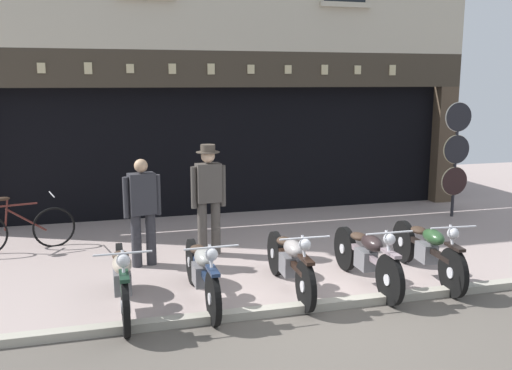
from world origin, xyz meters
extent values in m
cube|color=#A4918C|center=(0.00, 5.00, -0.04)|extent=(22.33, 10.00, 0.08)
cube|color=#A8A293|center=(0.00, 0.08, 0.01)|extent=(22.33, 0.16, 0.18)
cube|color=black|center=(0.00, 7.30, 1.30)|extent=(9.50, 4.00, 2.60)
cube|color=#4C3D2D|center=(4.94, 5.18, 1.30)|extent=(0.44, 0.36, 2.60)
cube|color=black|center=(0.00, 5.55, 1.43)|extent=(9.09, 0.03, 2.18)
cube|color=#382F25|center=(0.00, 5.12, 2.95)|extent=(10.33, 0.24, 0.70)
cube|color=#C6B789|center=(-3.49, 4.99, 2.95)|extent=(0.14, 0.03, 0.19)
cube|color=#C6B789|center=(-2.69, 4.99, 2.95)|extent=(0.14, 0.03, 0.21)
cube|color=#C6B789|center=(-1.94, 4.99, 2.95)|extent=(0.14, 0.03, 0.17)
cube|color=#C6B789|center=(-1.16, 4.99, 2.95)|extent=(0.14, 0.03, 0.19)
cube|color=#C6B789|center=(-0.41, 4.99, 2.95)|extent=(0.14, 0.03, 0.21)
cube|color=#C6B789|center=(0.39, 4.99, 2.95)|extent=(0.14, 0.03, 0.18)
cube|color=#C6B789|center=(1.16, 4.99, 2.95)|extent=(0.14, 0.03, 0.17)
cube|color=#C6B789|center=(1.95, 4.99, 2.95)|extent=(0.14, 0.03, 0.20)
cube|color=#C6B789|center=(2.69, 4.99, 2.95)|extent=(0.14, 0.03, 0.18)
cube|color=#C6B789|center=(3.49, 4.99, 2.95)|extent=(0.14, 0.03, 0.21)
cube|color=#C0B69F|center=(2.36, 4.95, 4.23)|extent=(1.10, 0.12, 0.10)
cylinder|color=black|center=(-2.35, -0.01, 0.33)|extent=(0.08, 0.65, 0.65)
cylinder|color=silver|center=(-2.35, -0.01, 0.33)|extent=(0.10, 0.14, 0.14)
cylinder|color=black|center=(-2.36, 1.30, 0.33)|extent=(0.09, 0.65, 0.65)
cylinder|color=silver|center=(-2.36, 1.30, 0.33)|extent=(0.11, 0.14, 0.14)
cube|color=#193526|center=(-2.35, 0.64, 0.45)|extent=(0.08, 1.20, 0.07)
cube|color=slate|center=(-2.35, 0.64, 0.38)|extent=(0.20, 0.32, 0.26)
ellipsoid|color=#AA9B88|center=(-2.35, 0.48, 0.65)|extent=(0.22, 0.46, 0.20)
ellipsoid|color=#38281E|center=(-2.35, 0.88, 0.63)|extent=(0.20, 0.30, 0.10)
cube|color=#193526|center=(-2.35, -0.01, 0.67)|extent=(0.10, 0.36, 0.04)
sphere|color=silver|center=(-2.35, 0.05, 0.83)|extent=(0.15, 0.15, 0.15)
cylinder|color=silver|center=(-2.35, 0.05, 0.91)|extent=(0.62, 0.03, 0.02)
cylinder|color=silver|center=(-2.35, 0.03, 0.62)|extent=(0.04, 0.25, 0.61)
cylinder|color=black|center=(-1.38, 0.01, 0.31)|extent=(0.08, 0.62, 0.62)
cylinder|color=silver|center=(-1.38, 0.01, 0.31)|extent=(0.10, 0.14, 0.14)
cylinder|color=black|center=(-1.40, 1.38, 0.31)|extent=(0.09, 0.62, 0.62)
cylinder|color=silver|center=(-1.40, 1.38, 0.31)|extent=(0.11, 0.14, 0.14)
cube|color=#1C2B48|center=(-1.39, 0.69, 0.43)|extent=(0.09, 1.26, 0.07)
cube|color=slate|center=(-1.39, 0.69, 0.36)|extent=(0.20, 0.32, 0.26)
ellipsoid|color=gray|center=(-1.39, 0.53, 0.63)|extent=(0.23, 0.46, 0.20)
ellipsoid|color=#38281E|center=(-1.40, 0.94, 0.61)|extent=(0.20, 0.30, 0.10)
cube|color=#1C2B48|center=(-1.38, 0.01, 0.64)|extent=(0.11, 0.36, 0.04)
sphere|color=silver|center=(-1.38, 0.07, 0.81)|extent=(0.15, 0.15, 0.15)
cylinder|color=silver|center=(-1.38, 0.07, 0.89)|extent=(0.62, 0.03, 0.02)
cylinder|color=silver|center=(-1.38, 0.05, 0.60)|extent=(0.04, 0.27, 0.61)
cylinder|color=black|center=(-0.25, 0.08, 0.31)|extent=(0.09, 0.62, 0.62)
cylinder|color=silver|center=(-0.25, 0.08, 0.31)|extent=(0.10, 0.14, 0.14)
cylinder|color=black|center=(-0.20, 1.42, 0.31)|extent=(0.10, 0.62, 0.62)
cylinder|color=silver|center=(-0.20, 1.42, 0.31)|extent=(0.11, 0.14, 0.14)
cube|color=black|center=(-0.23, 0.75, 0.43)|extent=(0.11, 1.24, 0.07)
cube|color=slate|center=(-0.23, 0.75, 0.36)|extent=(0.21, 0.33, 0.26)
ellipsoid|color=gray|center=(-0.23, 0.59, 0.63)|extent=(0.24, 0.47, 0.20)
ellipsoid|color=#38281E|center=(-0.22, 0.99, 0.61)|extent=(0.21, 0.31, 0.10)
cube|color=black|center=(-0.25, 0.08, 0.64)|extent=(0.11, 0.36, 0.04)
sphere|color=silver|center=(-0.25, 0.14, 0.81)|extent=(0.15, 0.15, 0.15)
cylinder|color=silver|center=(-0.25, 0.14, 0.89)|extent=(0.62, 0.04, 0.02)
cylinder|color=silver|center=(-0.25, 0.12, 0.60)|extent=(0.04, 0.27, 0.61)
cylinder|color=black|center=(0.82, 0.00, 0.32)|extent=(0.08, 0.64, 0.64)
cylinder|color=silver|center=(0.82, 0.00, 0.32)|extent=(0.10, 0.14, 0.14)
cylinder|color=black|center=(0.83, 1.35, 0.32)|extent=(0.09, 0.64, 0.64)
cylinder|color=silver|center=(0.83, 1.35, 0.32)|extent=(0.11, 0.14, 0.14)
cube|color=gray|center=(0.83, 0.67, 0.44)|extent=(0.08, 1.24, 0.07)
cube|color=slate|center=(0.83, 0.67, 0.37)|extent=(0.20, 0.32, 0.26)
ellipsoid|color=black|center=(0.83, 0.51, 0.64)|extent=(0.22, 0.46, 0.20)
ellipsoid|color=#38281E|center=(0.83, 0.91, 0.62)|extent=(0.20, 0.30, 0.10)
cube|color=gray|center=(0.82, 0.00, 0.66)|extent=(0.10, 0.36, 0.04)
sphere|color=silver|center=(0.82, 0.06, 0.82)|extent=(0.15, 0.15, 0.15)
cylinder|color=silver|center=(0.82, 0.06, 0.90)|extent=(0.62, 0.03, 0.02)
cylinder|color=silver|center=(0.82, 0.04, 0.61)|extent=(0.04, 0.25, 0.62)
cylinder|color=black|center=(1.72, 0.01, 0.32)|extent=(0.12, 0.64, 0.64)
cylinder|color=silver|center=(1.72, 0.01, 0.32)|extent=(0.11, 0.15, 0.14)
cylinder|color=black|center=(1.84, 1.43, 0.32)|extent=(0.13, 0.65, 0.64)
cylinder|color=silver|center=(1.84, 1.43, 0.32)|extent=(0.12, 0.15, 0.14)
cube|color=black|center=(1.78, 0.72, 0.44)|extent=(0.18, 1.31, 0.07)
cube|color=slate|center=(1.78, 0.72, 0.37)|extent=(0.23, 0.34, 0.26)
ellipsoid|color=#264626|center=(1.76, 0.55, 0.64)|extent=(0.26, 0.48, 0.20)
ellipsoid|color=#38281E|center=(1.80, 0.98, 0.62)|extent=(0.22, 0.32, 0.10)
cube|color=black|center=(1.72, 0.01, 0.66)|extent=(0.13, 0.37, 0.04)
sphere|color=silver|center=(1.72, 0.07, 0.82)|extent=(0.15, 0.15, 0.15)
cylinder|color=silver|center=(1.72, 0.07, 0.90)|extent=(0.62, 0.08, 0.02)
cylinder|color=silver|center=(1.72, 0.05, 0.61)|extent=(0.05, 0.23, 0.62)
cylinder|color=#2D2D33|center=(-1.87, 2.33, 0.41)|extent=(0.15, 0.15, 0.81)
cylinder|color=#2D2D33|center=(-2.09, 2.29, 0.41)|extent=(0.15, 0.15, 0.81)
cube|color=#2D2D33|center=(-1.98, 2.31, 1.10)|extent=(0.41, 0.29, 0.61)
cube|color=silver|center=(-2.00, 2.43, 1.17)|extent=(0.14, 0.05, 0.34)
cube|color=brown|center=(-2.00, 2.44, 1.16)|extent=(0.05, 0.02, 0.32)
cylinder|color=#2D2D33|center=(-1.75, 2.36, 1.06)|extent=(0.09, 0.09, 0.60)
cylinder|color=#2D2D33|center=(-2.21, 2.27, 1.06)|extent=(0.09, 0.09, 0.60)
sphere|color=tan|center=(-1.98, 2.31, 1.51)|extent=(0.20, 0.20, 0.20)
cylinder|color=#47423D|center=(-0.83, 2.59, 0.44)|extent=(0.15, 0.15, 0.88)
cylinder|color=#47423D|center=(-1.05, 2.57, 0.44)|extent=(0.15, 0.15, 0.88)
cube|color=#47423D|center=(-0.94, 2.58, 1.16)|extent=(0.40, 0.25, 0.61)
cube|color=white|center=(-0.95, 2.70, 1.23)|extent=(0.14, 0.03, 0.34)
cube|color=maroon|center=(-0.95, 2.71, 1.22)|extent=(0.05, 0.02, 0.32)
cylinder|color=#47423D|center=(-0.71, 2.61, 1.10)|extent=(0.09, 0.09, 0.65)
cylinder|color=#47423D|center=(-1.17, 2.56, 1.10)|extent=(0.09, 0.09, 0.65)
sphere|color=beige|center=(-0.94, 2.58, 1.58)|extent=(0.22, 0.22, 0.22)
cylinder|color=#4C4238|center=(-0.94, 2.58, 1.64)|extent=(0.37, 0.37, 0.01)
cylinder|color=#4C4238|center=(-0.94, 2.58, 1.70)|extent=(0.23, 0.23, 0.12)
cylinder|color=#232328|center=(4.32, 3.78, 1.15)|extent=(0.06, 0.06, 2.29)
cylinder|color=black|center=(4.32, 3.76, 2.02)|extent=(0.56, 0.03, 0.56)
torus|color=silver|center=(4.32, 3.78, 2.02)|extent=(0.59, 0.04, 0.59)
cylinder|color=black|center=(4.32, 3.76, 1.38)|extent=(0.56, 0.03, 0.56)
torus|color=beige|center=(4.32, 3.78, 1.38)|extent=(0.59, 0.04, 0.59)
cylinder|color=black|center=(4.32, 3.76, 0.73)|extent=(0.56, 0.03, 0.56)
torus|color=beige|center=(4.32, 3.78, 0.73)|extent=(0.59, 0.04, 0.59)
cube|color=silver|center=(-2.71, 5.40, 1.77)|extent=(0.65, 0.02, 0.93)
cube|color=#511E19|center=(-2.71, 5.39, 2.13)|extent=(0.65, 0.01, 0.20)
cube|color=beige|center=(-3.88, 5.40, 1.70)|extent=(0.78, 0.02, 0.97)
cube|color=#511E19|center=(-3.88, 5.39, 2.08)|extent=(0.78, 0.01, 0.20)
torus|color=black|center=(-3.35, 3.72, 0.32)|extent=(0.67, 0.19, 0.68)
cylinder|color=#4C1E19|center=(-3.75, 3.62, 0.50)|extent=(0.60, 0.17, 0.45)
cylinder|color=#4C1E19|center=(-3.85, 3.60, 0.76)|extent=(0.56, 0.16, 0.03)
cylinder|color=#4C1E19|center=(-4.04, 3.56, 0.62)|extent=(0.11, 0.05, 0.52)
ellipsoid|color=#332319|center=(-4.08, 3.55, 0.88)|extent=(0.26, 0.17, 0.06)
cylinder|color=silver|center=(-3.35, 3.72, 0.88)|extent=(0.13, 0.49, 0.02)
camera|label=1|loc=(-2.50, -5.83, 2.71)|focal=39.12mm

